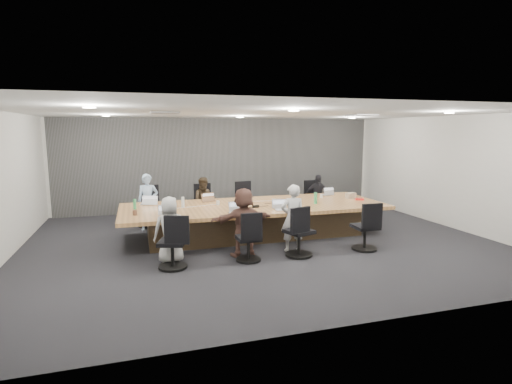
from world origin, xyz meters
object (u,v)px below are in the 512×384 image
object	(u,v)px
person_3	(317,196)
bottle_green_right	(315,198)
chair_7	(365,231)
laptop_3	(326,195)
chair_0	(148,210)
chair_5	(248,242)
stapler	(256,206)
person_0	(148,202)
laptop_5	(237,213)
person_1	(205,202)
chair_6	(299,235)
canvas_bag	(351,195)
snack_packet	(359,199)
bottle_clear	(183,202)
laptop_6	(283,210)
chair_4	(172,247)
conference_table	(255,219)
bottle_green_left	(135,204)
laptop_1	(208,201)
chair_1	(203,207)
chair_2	(244,204)
mug_brown	(135,213)
laptop_0	(149,204)
person_6	(292,218)
person_5	(244,222)
laptop_4	(168,217)
person_4	(170,230)

from	to	relation	value
person_3	bottle_green_right	distance (m)	1.87
chair_7	laptop_3	world-z (taller)	chair_7
chair_0	laptop_3	size ratio (longest dim) A/B	3.01
chair_5	stapler	xyz separation A→B (m)	(0.55, 1.34, 0.40)
person_0	laptop_5	size ratio (longest dim) A/B	4.60
person_1	laptop_5	distance (m)	2.17
chair_6	person_0	world-z (taller)	person_0
canvas_bag	snack_packet	world-z (taller)	canvas_bag
chair_6	bottle_clear	xyz separation A→B (m)	(-2.02, 1.83, 0.45)
chair_5	person_1	xyz separation A→B (m)	(-0.30, 3.05, 0.26)
laptop_6	chair_4	bearing A→B (deg)	-150.30
conference_table	bottle_green_left	size ratio (longest dim) A/B	27.02
laptop_1	chair_1	bearing A→B (deg)	-103.84
chair_2	canvas_bag	size ratio (longest dim) A/B	3.56
chair_0	chair_4	world-z (taller)	chair_0
bottle_green_right	conference_table	bearing A→B (deg)	167.79
person_0	laptop_6	bearing A→B (deg)	-32.50
conference_table	bottle_green_left	distance (m)	2.70
bottle_clear	chair_6	bearing A→B (deg)	-42.24
chair_5	bottle_green_right	xyz separation A→B (m)	(2.02, 1.40, 0.51)
conference_table	mug_brown	size ratio (longest dim) A/B	57.63
laptop_3	bottle_clear	bearing A→B (deg)	6.10
bottle_green_left	canvas_bag	size ratio (longest dim) A/B	0.90
laptop_5	bottle_green_right	bearing A→B (deg)	7.31
bottle_clear	chair_0	bearing A→B (deg)	114.62
laptop_0	canvas_bag	size ratio (longest dim) A/B	1.41
chair_6	chair_7	xyz separation A→B (m)	(1.46, 0.00, -0.01)
chair_1	mug_brown	size ratio (longest dim) A/B	8.10
laptop_1	person_6	distance (m)	2.53
person_5	laptop_5	distance (m)	0.56
laptop_6	chair_7	bearing A→B (deg)	-22.31
person_5	chair_4	bearing A→B (deg)	8.46
laptop_5	canvas_bag	bearing A→B (deg)	10.14
conference_table	canvas_bag	distance (m)	2.62
chair_0	chair_2	size ratio (longest dim) A/B	0.98
laptop_4	stapler	size ratio (longest dim) A/B	1.85
chair_4	conference_table	bearing A→B (deg)	57.69
conference_table	person_1	xyz separation A→B (m)	(-0.94, 1.35, 0.23)
chair_7	person_0	world-z (taller)	person_0
person_4	bottle_green_left	world-z (taller)	person_4
chair_5	laptop_1	distance (m)	2.55
person_1	laptop_4	distance (m)	2.42
chair_0	laptop_6	size ratio (longest dim) A/B	2.66
snack_packet	bottle_green_left	bearing A→B (deg)	175.82
chair_4	laptop_0	xyz separation A→B (m)	(-0.31, 2.50, 0.35)
snack_packet	conference_table	bearing A→B (deg)	176.85
person_1	person_5	size ratio (longest dim) A/B	0.93
chair_4	snack_packet	distance (m)	4.95
person_5	person_6	bearing A→B (deg)	174.45
chair_2	person_0	size ratio (longest dim) A/B	0.63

